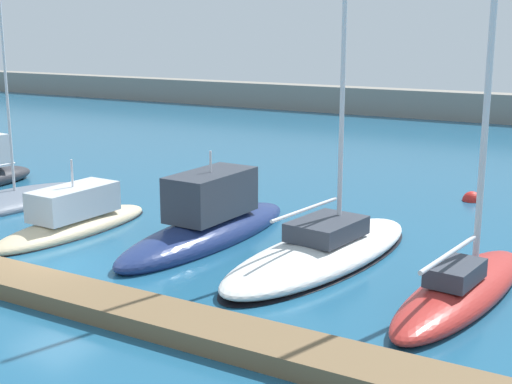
{
  "coord_description": "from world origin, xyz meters",
  "views": [
    {
      "loc": [
        15.62,
        -14.36,
        7.12
      ],
      "look_at": [
        3.64,
        5.82,
        1.67
      ],
      "focal_mm": 49.6,
      "sensor_mm": 36.0,
      "label": 1
    }
  ],
  "objects": [
    {
      "name": "breakwater_seawall",
      "position": [
        0.0,
        42.02,
        1.11
      ],
      "size": [
        108.0,
        2.06,
        2.23
      ],
      "primitive_type": "cube",
      "color": "gray",
      "rests_on": "ground_plane"
    },
    {
      "name": "dock_pier",
      "position": [
        0.0,
        -1.74,
        0.23
      ],
      "size": [
        37.12,
        1.61,
        0.46
      ],
      "primitive_type": "cube",
      "color": "brown",
      "rests_on": "ground_plane"
    },
    {
      "name": "ground_plane",
      "position": [
        0.0,
        0.0,
        0.0
      ],
      "size": [
        120.0,
        120.0,
        0.0
      ],
      "primitive_type": "plane",
      "color": "#1E567A"
    },
    {
      "name": "sailboat_red_seventh",
      "position": [
        11.26,
        3.84,
        0.41
      ],
      "size": [
        2.7,
        8.17,
        12.84
      ],
      "rotation": [
        0.0,
        0.0,
        1.47
      ],
      "color": "#B72D28",
      "rests_on": "ground_plane"
    },
    {
      "name": "mooring_buoy_red",
      "position": [
        8.68,
        15.24,
        0.0
      ],
      "size": [
        0.81,
        0.81,
        0.81
      ],
      "primitive_type": "sphere",
      "color": "red",
      "rests_on": "ground_plane"
    },
    {
      "name": "sailboat_white_sixth",
      "position": [
        6.64,
        4.84,
        0.35
      ],
      "size": [
        4.12,
        9.76,
        15.29
      ],
      "rotation": [
        0.0,
        0.0,
        1.45
      ],
      "color": "white",
      "rests_on": "ground_plane"
    },
    {
      "name": "motorboat_navy_fifth",
      "position": [
        2.28,
        4.96,
        0.58
      ],
      "size": [
        2.66,
        9.08,
        3.49
      ],
      "rotation": [
        0.0,
        0.0,
        1.54
      ],
      "color": "navy",
      "rests_on": "ground_plane"
    },
    {
      "name": "motorboat_sand_fourth",
      "position": [
        -2.48,
        3.32,
        0.39
      ],
      "size": [
        2.27,
        7.15,
        2.94
      ],
      "rotation": [
        0.0,
        0.0,
        1.54
      ],
      "color": "beige",
      "rests_on": "ground_plane"
    },
    {
      "name": "sailboat_slate_third",
      "position": [
        -7.63,
        4.46,
        0.14
      ],
      "size": [
        3.98,
        9.28,
        17.75
      ],
      "rotation": [
        0.0,
        0.0,
        1.46
      ],
      "color": "slate",
      "rests_on": "ground_plane"
    }
  ]
}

